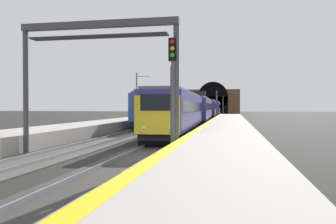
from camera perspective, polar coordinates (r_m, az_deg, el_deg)
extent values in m
plane|color=black|center=(16.94, -5.10, -7.71)|extent=(320.00, 320.00, 0.00)
cube|color=#ADA89E|center=(16.25, 8.96, -6.33)|extent=(112.00, 4.11, 0.99)
cube|color=yellow|center=(16.35, 2.61, -4.52)|extent=(112.00, 0.50, 0.01)
cube|color=#383533|center=(16.94, -5.10, -7.61)|extent=(160.00, 2.96, 0.06)
cube|color=gray|center=(17.13, -7.43, -7.16)|extent=(160.00, 0.07, 0.15)
cube|color=gray|center=(16.74, -2.72, -7.34)|extent=(160.00, 0.07, 0.15)
cube|color=#4C4742|center=(18.68, -18.76, -6.85)|extent=(160.00, 3.11, 0.06)
cube|color=gray|center=(19.03, -20.66, -6.40)|extent=(160.00, 0.07, 0.15)
cube|color=gray|center=(18.33, -16.80, -6.66)|extent=(160.00, 0.07, 0.15)
cube|color=navy|center=(29.11, 1.67, 0.32)|extent=(18.19, 3.26, 2.68)
cube|color=black|center=(29.11, 1.67, 0.88)|extent=(17.47, 3.28, 0.86)
cube|color=slate|center=(29.13, 1.67, 3.15)|extent=(17.64, 2.82, 0.20)
cube|color=black|center=(29.16, 1.67, -2.65)|extent=(17.82, 2.91, 0.47)
cylinder|color=black|center=(21.17, -1.32, -4.82)|extent=(0.90, 2.65, 0.85)
cylinder|color=black|center=(22.93, -0.48, -4.38)|extent=(0.90, 2.65, 0.85)
cylinder|color=black|center=(35.47, 3.05, -2.50)|extent=(0.90, 2.65, 0.85)
cylinder|color=black|center=(37.26, 3.36, -2.34)|extent=(0.90, 2.65, 0.85)
cube|color=yellow|center=(20.13, -1.83, -0.47)|extent=(0.18, 2.75, 2.31)
cube|color=black|center=(20.07, -1.86, 1.58)|extent=(0.08, 2.01, 0.96)
sphere|color=#F2EACC|center=(19.97, 0.36, -2.79)|extent=(0.20, 0.20, 0.20)
sphere|color=#F2EACC|center=(20.27, -4.05, -2.74)|extent=(0.20, 0.20, 0.20)
cube|color=navy|center=(47.81, 5.21, 0.55)|extent=(18.19, 3.26, 2.68)
cube|color=black|center=(47.81, 5.21, 0.90)|extent=(17.47, 3.28, 0.87)
cube|color=slate|center=(47.82, 5.21, 2.27)|extent=(17.64, 2.82, 0.20)
cube|color=black|center=(47.84, 5.20, -1.26)|extent=(17.82, 2.91, 0.47)
cylinder|color=black|center=(40.00, 4.37, -2.12)|extent=(0.90, 2.65, 0.85)
cylinder|color=black|center=(41.79, 4.59, -1.99)|extent=(0.90, 2.65, 0.85)
cylinder|color=black|center=(53.92, 5.68, -1.33)|extent=(0.90, 2.65, 0.85)
cylinder|color=black|center=(55.72, 5.80, -1.26)|extent=(0.90, 2.65, 0.85)
cube|color=navy|center=(66.59, 6.75, 0.65)|extent=(18.19, 3.26, 2.68)
cube|color=black|center=(66.59, 6.75, 1.06)|extent=(17.47, 3.28, 0.96)
cube|color=slate|center=(66.60, 6.75, 1.89)|extent=(17.64, 2.82, 0.20)
cube|color=black|center=(66.61, 6.75, -0.65)|extent=(17.82, 2.91, 0.47)
cylinder|color=black|center=(58.61, 6.38, -1.15)|extent=(0.90, 2.65, 0.85)
cylinder|color=black|center=(60.41, 6.47, -1.09)|extent=(0.90, 2.65, 0.85)
cylinder|color=black|center=(72.84, 6.98, -0.75)|extent=(0.90, 2.65, 0.85)
cylinder|color=black|center=(74.64, 7.04, -0.71)|extent=(0.90, 2.65, 0.85)
cube|color=navy|center=(85.40, 7.62, 0.71)|extent=(18.19, 3.26, 2.68)
cube|color=black|center=(85.40, 7.62, 0.92)|extent=(17.47, 3.28, 0.93)
cube|color=slate|center=(85.40, 7.62, 1.67)|extent=(17.64, 2.82, 0.20)
cube|color=black|center=(85.41, 7.61, -0.31)|extent=(17.82, 2.91, 0.47)
cylinder|color=black|center=(77.62, 7.43, -0.65)|extent=(0.90, 2.65, 0.85)
cylinder|color=black|center=(79.42, 7.48, -0.61)|extent=(0.90, 2.65, 0.85)
cylinder|color=black|center=(91.42, 7.73, -0.41)|extent=(0.90, 2.65, 0.85)
cylinder|color=black|center=(93.22, 7.76, -0.39)|extent=(0.90, 2.65, 0.85)
cube|color=black|center=(47.84, 5.21, 2.93)|extent=(1.34, 1.75, 0.90)
cube|color=#264C99|center=(43.44, -1.43, 0.81)|extent=(19.19, 3.25, 2.92)
cube|color=black|center=(43.44, -1.43, 1.15)|extent=(18.42, 3.26, 0.90)
cube|color=slate|center=(43.46, -1.43, 2.87)|extent=(18.60, 2.82, 0.20)
cube|color=black|center=(43.47, -1.43, -1.37)|extent=(18.80, 2.91, 0.52)
cylinder|color=black|center=(51.60, 0.26, -1.37)|extent=(1.01, 2.57, 0.95)
cylinder|color=black|center=(49.82, -0.06, -1.46)|extent=(1.01, 2.57, 0.95)
cylinder|color=black|center=(37.19, -3.27, -2.27)|extent=(1.01, 2.57, 0.95)
cylinder|color=black|center=(35.44, -3.90, -2.42)|extent=(1.01, 2.57, 0.95)
cube|color=#E5B20F|center=(52.90, 0.49, 0.69)|extent=(0.19, 2.66, 2.66)
cube|color=black|center=(52.95, 0.50, 1.47)|extent=(0.09, 1.94, 1.05)
sphere|color=#F2EACC|center=(53.10, -0.31, -0.37)|extent=(0.20, 0.20, 0.20)
sphere|color=#F2EACC|center=(52.87, 1.32, -0.37)|extent=(0.20, 0.20, 0.20)
cube|color=#264C99|center=(62.94, 2.35, 0.85)|extent=(19.19, 3.25, 2.92)
cube|color=black|center=(62.94, 2.35, 1.07)|extent=(18.42, 3.26, 0.94)
cube|color=slate|center=(62.96, 2.35, 2.27)|extent=(18.60, 2.82, 0.20)
cube|color=black|center=(62.96, 2.35, -0.66)|extent=(18.80, 2.91, 0.52)
cylinder|color=black|center=(71.54, 3.18, -0.74)|extent=(1.01, 2.57, 0.95)
cylinder|color=black|center=(69.75, 3.02, -0.78)|extent=(1.01, 2.57, 0.95)
cylinder|color=black|center=(56.21, 1.52, -1.19)|extent=(1.01, 2.57, 0.95)
cylinder|color=black|center=(54.43, 1.26, -1.26)|extent=(1.01, 2.57, 0.95)
cube|color=black|center=(62.97, 2.35, 2.77)|extent=(1.34, 1.70, 0.90)
cylinder|color=#4C4C54|center=(15.66, 0.81, 0.07)|extent=(0.16, 0.16, 4.62)
cube|color=black|center=(15.87, 0.81, 10.36)|extent=(0.20, 0.38, 1.05)
cube|color=#4C4C54|center=(15.79, 0.90, 0.08)|extent=(0.04, 0.28, 4.15)
sphere|color=red|center=(15.80, 0.73, 11.60)|extent=(0.20, 0.20, 0.20)
sphere|color=yellow|center=(15.75, 0.73, 10.52)|extent=(0.20, 0.20, 0.20)
sphere|color=green|center=(15.70, 0.73, 9.44)|extent=(0.20, 0.20, 0.20)
cylinder|color=#4C4C54|center=(59.69, 8.10, 0.70)|extent=(0.16, 0.16, 4.64)
cube|color=black|center=(59.74, 8.10, 3.29)|extent=(0.20, 0.38, 0.75)
cube|color=#4C4C54|center=(59.83, 8.10, 0.70)|extent=(0.04, 0.28, 4.18)
sphere|color=red|center=(59.62, 8.10, 3.46)|extent=(0.20, 0.20, 0.20)
sphere|color=yellow|center=(59.61, 8.10, 3.17)|extent=(0.20, 0.20, 0.20)
cylinder|color=#4C4C54|center=(99.67, 9.13, 0.84)|extent=(0.16, 0.16, 4.85)
cube|color=black|center=(99.70, 9.14, 2.45)|extent=(0.20, 0.38, 0.75)
cube|color=#4C4C54|center=(99.81, 9.13, 0.84)|extent=(0.04, 0.28, 4.36)
sphere|color=red|center=(99.58, 9.14, 2.55)|extent=(0.20, 0.20, 0.20)
sphere|color=yellow|center=(99.57, 9.13, 2.38)|extent=(0.20, 0.20, 0.20)
cylinder|color=#3F3F47|center=(19.96, -22.58, 3.01)|extent=(0.28, 0.28, 6.58)
cylinder|color=#3F3F47|center=(16.92, 1.37, 3.47)|extent=(0.28, 0.28, 6.58)
cube|color=#3F3F47|center=(18.52, -11.64, 14.07)|extent=(0.36, 8.48, 0.35)
cube|color=#2D2D33|center=(18.38, -11.63, 12.18)|extent=(0.70, 7.38, 0.08)
cube|color=brown|center=(123.15, 7.50, 1.74)|extent=(2.15, 18.82, 8.62)
cube|color=black|center=(122.01, 7.47, 1.14)|extent=(0.12, 10.54, 6.03)
cylinder|color=black|center=(122.06, 7.47, 2.55)|extent=(0.12, 10.54, 10.54)
cylinder|color=#595B60|center=(57.08, -5.24, 2.45)|extent=(0.22, 0.22, 8.12)
cylinder|color=#595B60|center=(56.97, -4.11, 5.94)|extent=(0.08, 2.33, 0.08)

